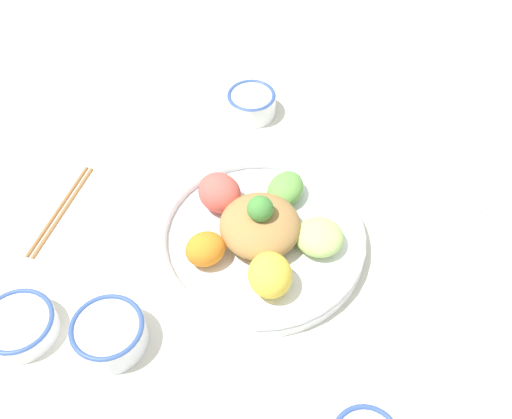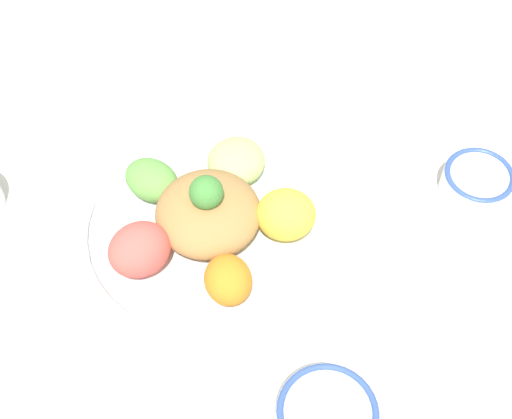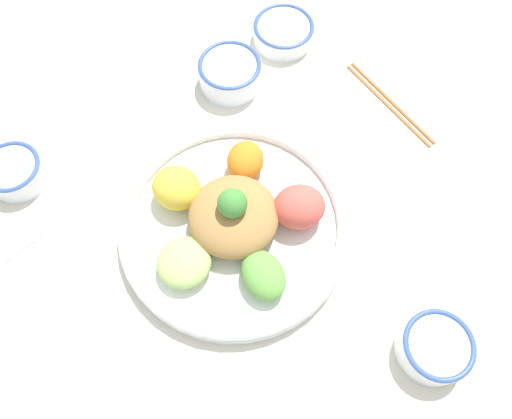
# 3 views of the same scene
# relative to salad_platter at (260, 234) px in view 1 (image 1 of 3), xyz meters

# --- Properties ---
(ground_plane) EXTENTS (2.40, 2.40, 0.00)m
(ground_plane) POSITION_rel_salad_platter_xyz_m (-0.02, 0.02, -0.03)
(ground_plane) COLOR silver
(salad_platter) EXTENTS (0.34, 0.34, 0.11)m
(salad_platter) POSITION_rel_salad_platter_xyz_m (0.00, 0.00, 0.00)
(salad_platter) COLOR white
(salad_platter) RESTS_ON ground_plane
(sauce_bowl_red) EXTENTS (0.10, 0.10, 0.05)m
(sauce_bowl_red) POSITION_rel_salad_platter_xyz_m (0.21, -0.17, -0.00)
(sauce_bowl_red) COLOR white
(sauce_bowl_red) RESTS_ON ground_plane
(rice_bowl_blue) EXTENTS (0.11, 0.11, 0.03)m
(rice_bowl_blue) POSITION_rel_salad_platter_xyz_m (0.23, -0.30, -0.01)
(rice_bowl_blue) COLOR white
(rice_bowl_blue) RESTS_ON ground_plane
(rice_bowl_plain) EXTENTS (0.09, 0.09, 0.05)m
(rice_bowl_plain) POSITION_rel_salad_platter_xyz_m (-0.30, -0.09, -0.00)
(rice_bowl_plain) COLOR white
(rice_bowl_plain) RESTS_ON ground_plane
(chopsticks_pair_near) EXTENTS (0.20, 0.03, 0.01)m
(chopsticks_pair_near) POSITION_rel_salad_platter_xyz_m (0.01, -0.34, -0.02)
(chopsticks_pair_near) COLOR #9E6B3D
(chopsticks_pair_near) RESTS_ON ground_plane
(serving_spoon_main) EXTENTS (0.04, 0.14, 0.01)m
(serving_spoon_main) POSITION_rel_salad_platter_xyz_m (0.18, 0.31, -0.02)
(serving_spoon_main) COLOR white
(serving_spoon_main) RESTS_ON ground_plane
(serving_spoon_extra) EXTENTS (0.11, 0.11, 0.01)m
(serving_spoon_extra) POSITION_rel_salad_platter_xyz_m (-0.14, 0.33, -0.02)
(serving_spoon_extra) COLOR white
(serving_spoon_extra) RESTS_ON ground_plane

